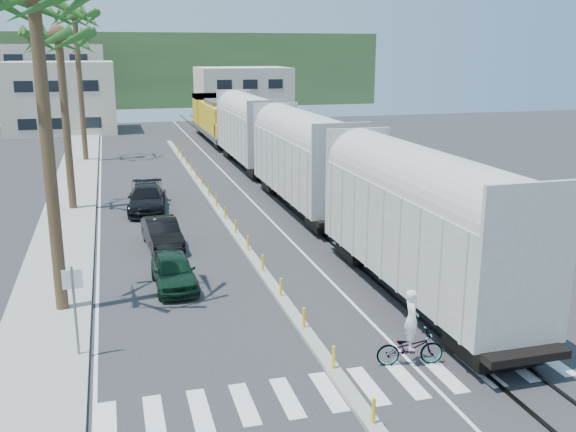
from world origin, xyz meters
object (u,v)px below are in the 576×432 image
at_px(car_second, 162,233).
at_px(cyclist, 410,341).
at_px(street_sign, 74,299).
at_px(car_lead, 174,271).

bearing_deg(car_second, cyclist, -71.39).
bearing_deg(street_sign, cyclist, -17.86).
distance_m(street_sign, car_lead, 6.61).
relative_size(car_second, cyclist, 1.80).
xyz_separation_m(street_sign, car_lead, (3.49, 5.46, -1.29)).
bearing_deg(car_second, street_sign, -112.53).
height_order(street_sign, cyclist, street_sign).
bearing_deg(cyclist, car_lead, 45.43).
relative_size(street_sign, car_second, 0.69).
xyz_separation_m(car_lead, car_second, (0.01, 5.61, 0.02)).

